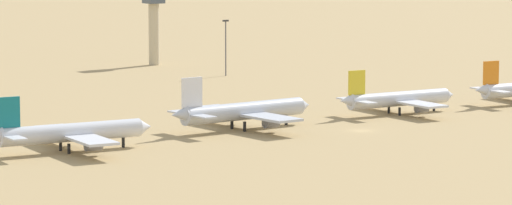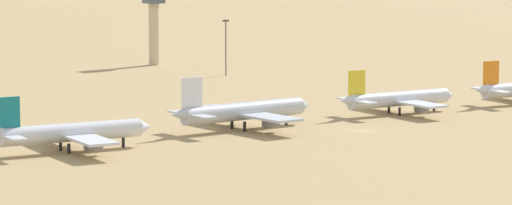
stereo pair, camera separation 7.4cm
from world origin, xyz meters
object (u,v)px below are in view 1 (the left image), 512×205
parked_jet_white_3 (242,111)px  parked_jet_teal_2 (69,133)px  light_pole_west (226,44)px  control_tower (154,17)px  parked_jet_yellow_4 (398,99)px

parked_jet_white_3 → parked_jet_teal_2: bearing=-175.0°
parked_jet_teal_2 → parked_jet_white_3: size_ratio=0.94×
parked_jet_teal_2 → light_pole_west: bearing=49.7°
control_tower → light_pole_west: size_ratio=1.52×
control_tower → light_pole_west: control_tower is taller
parked_jet_yellow_4 → light_pole_west: size_ratio=2.00×
control_tower → parked_jet_white_3: bearing=-113.1°
parked_jet_white_3 → control_tower: 141.05m
parked_jet_yellow_4 → parked_jet_white_3: bearing=-176.1°
parked_jet_teal_2 → parked_jet_white_3: bearing=12.7°
light_pole_west → control_tower: bearing=90.9°
control_tower → parked_jet_teal_2: bearing=-125.9°
parked_jet_teal_2 → parked_jet_yellow_4: 84.76m
parked_jet_teal_2 → control_tower: control_tower is taller
parked_jet_teal_2 → control_tower: bearing=59.4°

